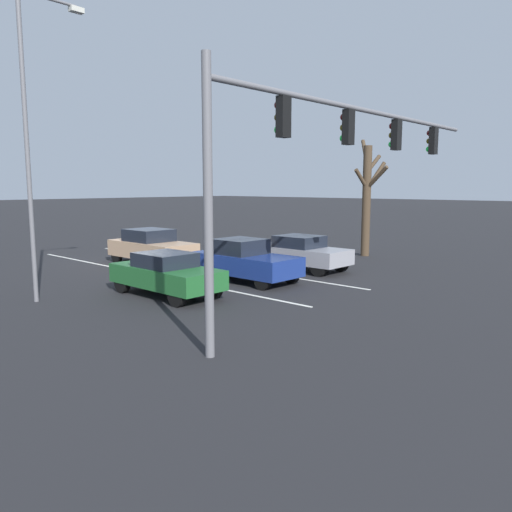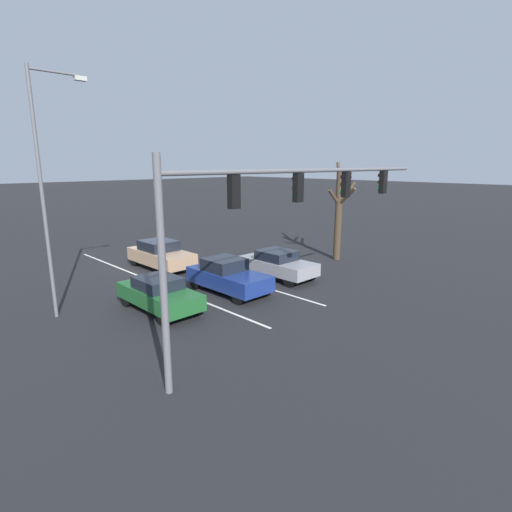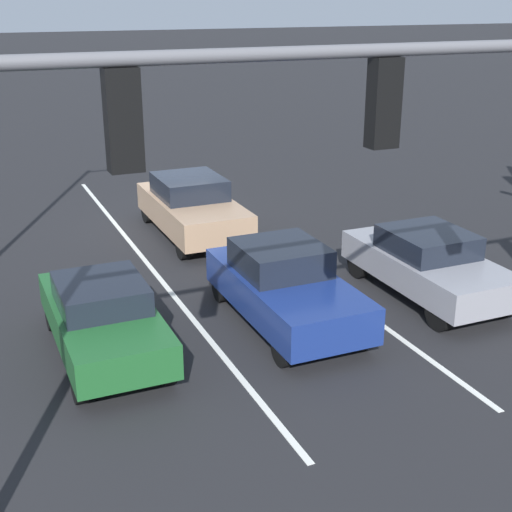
{
  "view_description": "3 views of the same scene",
  "coord_description": "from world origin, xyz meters",
  "px_view_note": "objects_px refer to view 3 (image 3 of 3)",
  "views": [
    {
      "loc": [
        13.62,
        20.1,
        3.61
      ],
      "look_at": [
        0.68,
        8.19,
        1.14
      ],
      "focal_mm": 35.0,
      "sensor_mm": 36.0,
      "label": 1
    },
    {
      "loc": [
        11.8,
        20.95,
        6.0
      ],
      "look_at": [
        -0.58,
        8.29,
        1.88
      ],
      "focal_mm": 28.0,
      "sensor_mm": 36.0,
      "label": 2
    },
    {
      "loc": [
        5.82,
        18.93,
        6.3
      ],
      "look_at": [
        0.9,
        7.53,
        1.75
      ],
      "focal_mm": 50.0,
      "sensor_mm": 36.0,
      "label": 3
    }
  ],
  "objects_px": {
    "car_gray_leftlane_front": "(427,263)",
    "traffic_signal_gantry": "(335,149)",
    "car_tan_midlane_second": "(192,206)",
    "car_navy_midlane_front": "(285,286)",
    "car_darkgreen_rightlane_front": "(103,317)"
  },
  "relations": [
    {
      "from": "car_navy_midlane_front",
      "to": "car_darkgreen_rightlane_front",
      "type": "height_order",
      "value": "car_navy_midlane_front"
    },
    {
      "from": "car_navy_midlane_front",
      "to": "car_gray_leftlane_front",
      "type": "xyz_separation_m",
      "value": [
        -3.47,
        -0.0,
        -0.02
      ]
    },
    {
      "from": "car_gray_leftlane_front",
      "to": "traffic_signal_gantry",
      "type": "bearing_deg",
      "value": 44.36
    },
    {
      "from": "car_navy_midlane_front",
      "to": "car_gray_leftlane_front",
      "type": "distance_m",
      "value": 3.47
    },
    {
      "from": "car_tan_midlane_second",
      "to": "traffic_signal_gantry",
      "type": "height_order",
      "value": "traffic_signal_gantry"
    },
    {
      "from": "car_gray_leftlane_front",
      "to": "traffic_signal_gantry",
      "type": "distance_m",
      "value": 8.72
    },
    {
      "from": "traffic_signal_gantry",
      "to": "car_darkgreen_rightlane_front",
      "type": "bearing_deg",
      "value": -73.89
    },
    {
      "from": "car_gray_leftlane_front",
      "to": "car_tan_midlane_second",
      "type": "bearing_deg",
      "value": -60.97
    },
    {
      "from": "car_navy_midlane_front",
      "to": "car_tan_midlane_second",
      "type": "bearing_deg",
      "value": -90.78
    },
    {
      "from": "car_navy_midlane_front",
      "to": "car_gray_leftlane_front",
      "type": "relative_size",
      "value": 1.0
    },
    {
      "from": "car_darkgreen_rightlane_front",
      "to": "traffic_signal_gantry",
      "type": "height_order",
      "value": "traffic_signal_gantry"
    },
    {
      "from": "car_gray_leftlane_front",
      "to": "car_tan_midlane_second",
      "type": "xyz_separation_m",
      "value": [
        3.39,
        -6.11,
        0.05
      ]
    },
    {
      "from": "car_navy_midlane_front",
      "to": "car_gray_leftlane_front",
      "type": "bearing_deg",
      "value": -179.96
    },
    {
      "from": "car_gray_leftlane_front",
      "to": "car_tan_midlane_second",
      "type": "relative_size",
      "value": 0.95
    },
    {
      "from": "car_gray_leftlane_front",
      "to": "car_tan_midlane_second",
      "type": "distance_m",
      "value": 6.99
    }
  ]
}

